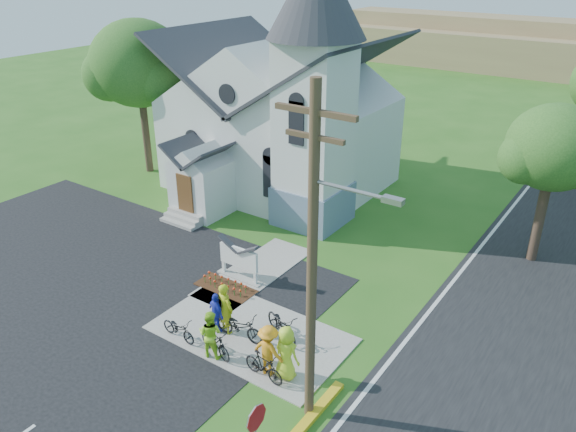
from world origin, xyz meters
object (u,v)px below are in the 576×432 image
Objects in this scene: utility_pole at (314,256)px; cyclist_2 at (216,313)px; bike_1 at (215,342)px; cyclist_4 at (286,353)px; bike_3 at (264,366)px; cyclist_1 at (210,334)px; cyclist_3 at (269,350)px; bike_0 at (179,329)px; stop_sign at (256,427)px; bike_4 at (282,325)px; bike_2 at (240,326)px; church_sign at (239,258)px; cyclist_0 at (225,308)px.

utility_pole is 6.87m from cyclist_2.
bike_1 is at bearing 174.40° from utility_pole.
cyclist_4 is at bearing -168.48° from cyclist_2.
cyclist_2 is 3.08m from bike_3.
cyclist_3 is at bearing 176.47° from cyclist_1.
bike_0 is at bearing 106.87° from bike_1.
stop_sign reaches higher than bike_4.
cyclist_2 is 0.99m from bike_2.
utility_pole is 4.52m from stop_sign.
cyclist_3 reaches higher than cyclist_2.
utility_pole is 6.08× the size of bike_1.
cyclist_2 is at bearing 141.51° from bike_4.
cyclist_2 is at bearing -33.27° from bike_0.
stop_sign reaches higher than church_sign.
cyclist_4 is at bearing -116.00° from bike_4.
church_sign is at bearing -75.33° from cyclist_1.
bike_0 is (-5.83, 3.02, -1.32)m from stop_sign.
bike_2 is 2.62m from cyclist_4.
cyclist_3 reaches higher than church_sign.
cyclist_4 is 0.99× the size of bike_4.
cyclist_3 is 1.15× the size of bike_3.
cyclist_0 is (-4.66, 1.61, -4.36)m from utility_pole.
bike_4 is (-2.88, 5.18, -1.23)m from stop_sign.
bike_0 is at bearing 176.80° from utility_pole.
church_sign is 3.67m from cyclist_2.
cyclist_1 is (-4.21, 0.30, -4.48)m from utility_pole.
church_sign is 1.16× the size of cyclist_4.
stop_sign is at bearing -48.12° from church_sign.
cyclist_0 is 1.39m from cyclist_1.
cyclist_1 is 1.09× the size of bike_3.
stop_sign is 1.31× the size of cyclist_4.
bike_0 is at bearing 73.31° from cyclist_2.
stop_sign is at bearing -139.86° from bike_3.
bike_1 is 2.69m from cyclist_4.
cyclist_0 is 1.25× the size of cyclist_2.
stop_sign is 6.02m from bike_2.
cyclist_3 reaches higher than bike_1.
cyclist_1 is 1.06× the size of bike_1.
bike_4 reaches higher than bike_0.
bike_0 is at bearing 120.23° from bike_2.
cyclist_2 reaches higher than bike_4.
bike_0 is 0.90× the size of cyclist_1.
cyclist_0 is (1.90, -3.09, 0.01)m from church_sign.
bike_1 is 0.86× the size of bike_4.
cyclist_0 is at bearing -36.55° from bike_0.
cyclist_4 is at bearing 178.55° from cyclist_1.
bike_2 is (0.67, -0.04, -0.49)m from cyclist_0.
bike_4 is (1.85, 0.88, -0.48)m from cyclist_0.
church_sign is at bearing -41.43° from cyclist_3.
bike_2 is 1.01× the size of cyclist_4.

